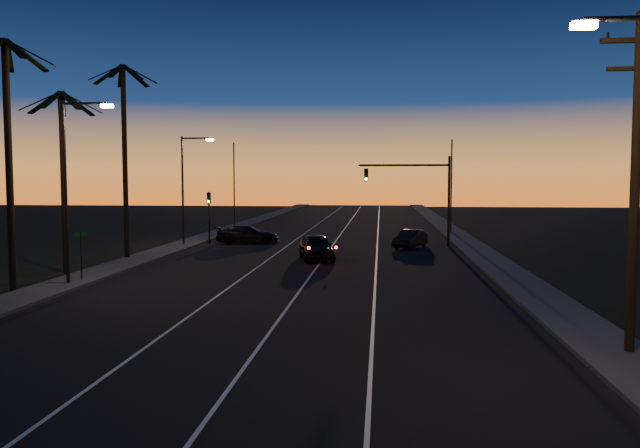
# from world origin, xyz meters

# --- Properties ---
(road) EXTENTS (20.00, 170.00, 0.01)m
(road) POSITION_xyz_m (0.00, 30.00, 0.01)
(road) COLOR black
(road) RESTS_ON ground
(sidewalk_left) EXTENTS (2.40, 170.00, 0.16)m
(sidewalk_left) POSITION_xyz_m (-11.20, 30.00, 0.08)
(sidewalk_left) COLOR #3C3C3A
(sidewalk_left) RESTS_ON ground
(sidewalk_right) EXTENTS (2.40, 170.00, 0.16)m
(sidewalk_right) POSITION_xyz_m (11.20, 30.00, 0.08)
(sidewalk_right) COLOR #3C3C3A
(sidewalk_right) RESTS_ON ground
(lane_stripe_left) EXTENTS (0.12, 160.00, 0.01)m
(lane_stripe_left) POSITION_xyz_m (-3.00, 30.00, 0.02)
(lane_stripe_left) COLOR silver
(lane_stripe_left) RESTS_ON road
(lane_stripe_mid) EXTENTS (0.12, 160.00, 0.01)m
(lane_stripe_mid) POSITION_xyz_m (0.50, 30.00, 0.02)
(lane_stripe_mid) COLOR silver
(lane_stripe_mid) RESTS_ON road
(lane_stripe_right) EXTENTS (0.12, 160.00, 0.01)m
(lane_stripe_right) POSITION_xyz_m (4.00, 30.00, 0.02)
(lane_stripe_right) COLOR silver
(lane_stripe_right) RESTS_ON road
(palm_near) EXTENTS (4.25, 4.16, 11.53)m
(palm_near) POSITION_xyz_m (-12.60, 18.00, 7.07)
(palm_near) COLOR black
(palm_near) RESTS_ON ground
(palm_mid) EXTENTS (4.25, 4.16, 10.03)m
(palm_mid) POSITION_xyz_m (-13.20, 24.00, 6.25)
(palm_mid) COLOR black
(palm_mid) RESTS_ON ground
(palm_far) EXTENTS (4.25, 4.16, 12.53)m
(palm_far) POSITION_xyz_m (-12.20, 30.00, 7.61)
(palm_far) COLOR black
(palm_far) RESTS_ON ground
(streetlight_left_near) EXTENTS (2.55, 0.26, 9.00)m
(streetlight_left_near) POSITION_xyz_m (-10.70, 20.00, 5.32)
(streetlight_left_near) COLOR black
(streetlight_left_near) RESTS_ON ground
(streetlight_left_far) EXTENTS (2.55, 0.26, 8.50)m
(streetlight_left_far) POSITION_xyz_m (-10.69, 38.00, 5.06)
(streetlight_left_far) COLOR black
(streetlight_left_far) RESTS_ON ground
(street_sign) EXTENTS (0.70, 0.06, 2.60)m
(street_sign) POSITION_xyz_m (-10.80, 21.00, 1.66)
(street_sign) COLOR black
(street_sign) RESTS_ON ground
(utility_pole) EXTENTS (2.20, 0.28, 10.00)m
(utility_pole) POSITION_xyz_m (11.60, 10.00, 5.32)
(utility_pole) COLOR black
(utility_pole) RESTS_ON ground
(signal_mast) EXTENTS (7.10, 0.41, 7.00)m
(signal_mast) POSITION_xyz_m (7.14, 39.99, 4.78)
(signal_mast) COLOR black
(signal_mast) RESTS_ON ground
(signal_post) EXTENTS (0.28, 0.37, 4.20)m
(signal_post) POSITION_xyz_m (-9.50, 39.98, 2.89)
(signal_post) COLOR black
(signal_post) RESTS_ON ground
(far_pole_left) EXTENTS (0.14, 0.14, 9.00)m
(far_pole_left) POSITION_xyz_m (-11.00, 55.00, 4.50)
(far_pole_left) COLOR black
(far_pole_left) RESTS_ON ground
(far_pole_right) EXTENTS (0.14, 0.14, 9.00)m
(far_pole_right) POSITION_xyz_m (11.00, 52.00, 4.50)
(far_pole_right) COLOR black
(far_pole_right) RESTS_ON ground
(lead_car) EXTENTS (3.07, 5.73, 1.67)m
(lead_car) POSITION_xyz_m (0.11, 31.01, 0.85)
(lead_car) COLOR black
(lead_car) RESTS_ON road
(right_car) EXTENTS (2.92, 4.39, 1.37)m
(right_car) POSITION_xyz_m (6.51, 38.52, 0.70)
(right_car) COLOR black
(right_car) RESTS_ON road
(cross_car) EXTENTS (5.29, 2.70, 1.47)m
(cross_car) POSITION_xyz_m (-6.48, 40.48, 0.75)
(cross_car) COLOR black
(cross_car) RESTS_ON road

